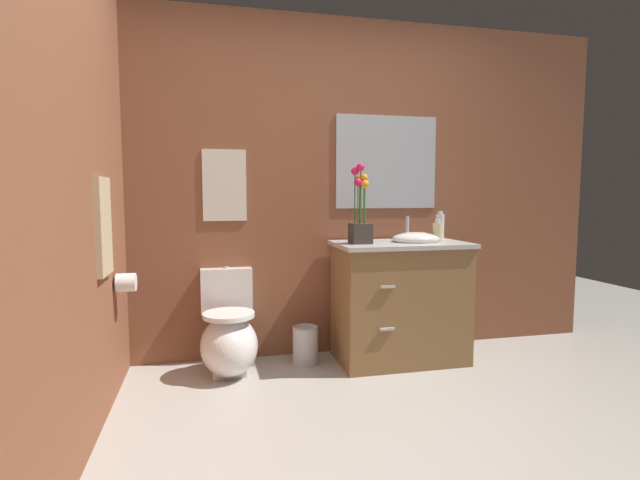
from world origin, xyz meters
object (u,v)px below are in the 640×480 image
(vanity_cabinet, at_px, (400,300))
(lotion_bottle, at_px, (437,232))
(hanging_towel, at_px, (104,226))
(toilet_paper_roll, at_px, (126,282))
(toilet, at_px, (229,337))
(soap_bottle, at_px, (440,226))
(wall_poster, at_px, (224,185))
(wall_mirror, at_px, (387,162))
(trash_bin, at_px, (305,345))
(flower_vase, at_px, (360,216))

(vanity_cabinet, xyz_separation_m, lotion_bottle, (0.26, -0.04, 0.49))
(vanity_cabinet, relative_size, hanging_towel, 2.01)
(toilet_paper_roll, bearing_deg, vanity_cabinet, 5.32)
(toilet, distance_m, lotion_bottle, 1.64)
(soap_bottle, bearing_deg, wall_poster, 174.37)
(hanging_towel, bearing_deg, toilet, 36.67)
(vanity_cabinet, height_order, hanging_towel, hanging_towel)
(toilet, xyz_separation_m, hanging_towel, (-0.66, -0.49, 0.79))
(wall_mirror, height_order, toilet_paper_roll, wall_mirror)
(toilet, bearing_deg, hanging_towel, -143.33)
(soap_bottle, distance_m, hanging_towel, 2.33)
(lotion_bottle, relative_size, hanging_towel, 0.31)
(trash_bin, bearing_deg, toilet, -175.32)
(toilet, height_order, vanity_cabinet, vanity_cabinet)
(vanity_cabinet, bearing_deg, wall_poster, 166.47)
(flower_vase, distance_m, wall_mirror, 0.59)
(vanity_cabinet, xyz_separation_m, soap_bottle, (0.37, 0.14, 0.52))
(vanity_cabinet, relative_size, flower_vase, 1.89)
(vanity_cabinet, bearing_deg, toilet, 178.76)
(soap_bottle, distance_m, toilet_paper_roll, 2.24)
(wall_poster, xyz_separation_m, toilet_paper_roll, (-0.60, -0.46, -0.59))
(flower_vase, xyz_separation_m, trash_bin, (-0.37, 0.10, -0.92))
(hanging_towel, bearing_deg, wall_mirror, 21.99)
(soap_bottle, xyz_separation_m, hanging_towel, (-2.25, -0.60, 0.07))
(flower_vase, height_order, trash_bin, flower_vase)
(wall_mirror, xyz_separation_m, toilet_paper_roll, (-1.82, -0.46, -0.77))
(flower_vase, height_order, toilet_paper_roll, flower_vase)
(toilet, relative_size, wall_poster, 1.37)
(toilet, relative_size, trash_bin, 2.54)
(soap_bottle, distance_m, trash_bin, 1.34)
(hanging_towel, height_order, toilet_paper_roll, hanging_towel)
(lotion_bottle, height_order, toilet_paper_roll, lotion_bottle)
(soap_bottle, bearing_deg, vanity_cabinet, -159.80)
(vanity_cabinet, relative_size, lotion_bottle, 6.49)
(toilet, height_order, wall_poster, wall_poster)
(toilet, xyz_separation_m, vanity_cabinet, (1.22, -0.03, 0.20))
(vanity_cabinet, xyz_separation_m, wall_mirror, (-0.00, 0.29, 1.01))
(lotion_bottle, xyz_separation_m, hanging_towel, (-2.14, -0.43, 0.10))
(wall_mirror, bearing_deg, wall_poster, 180.00)
(toilet_paper_roll, bearing_deg, soap_bottle, 7.95)
(soap_bottle, relative_size, lotion_bottle, 1.34)
(wall_poster, bearing_deg, flower_vase, -19.48)
(vanity_cabinet, height_order, flower_vase, flower_vase)
(wall_mirror, relative_size, toilet_paper_roll, 7.27)
(hanging_towel, relative_size, toilet_paper_roll, 4.73)
(trash_bin, bearing_deg, toilet_paper_roll, -168.11)
(toilet, distance_m, trash_bin, 0.55)
(toilet, distance_m, wall_poster, 1.06)
(soap_bottle, relative_size, hanging_towel, 0.41)
(flower_vase, xyz_separation_m, hanging_towel, (-1.57, -0.44, -0.02))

